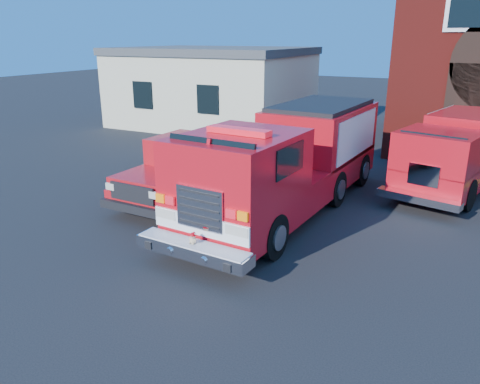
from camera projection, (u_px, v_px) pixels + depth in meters
The scene contains 5 objects.
ground at pixel (260, 224), 12.97m from camera, with size 100.00×100.00×0.00m, color black.
side_building at pixel (214, 86), 27.13m from camera, with size 10.20×8.20×4.35m.
fire_engine at pixel (290, 160), 13.65m from camera, with size 3.28×9.66×2.93m.
pickup_truck at pixel (194, 167), 15.08m from camera, with size 2.38×6.12×1.98m.
secondary_truck at pixel (462, 147), 16.03m from camera, with size 3.95×7.83×2.44m.
Camera 1 is at (5.00, -10.94, 4.96)m, focal length 35.00 mm.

